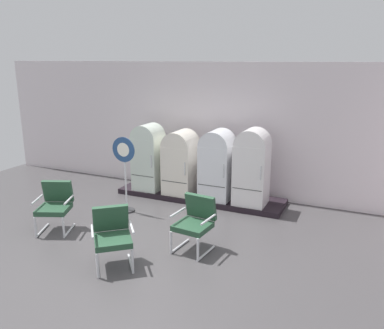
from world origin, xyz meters
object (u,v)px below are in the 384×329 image
Objects in this scene: refrigerator_1 at (181,160)px; sign_stand at (125,173)px; refrigerator_2 at (217,163)px; armchair_left at (55,204)px; armchair_right at (195,220)px; armchair_center at (112,234)px; refrigerator_0 at (148,155)px; refrigerator_3 at (252,165)px.

sign_stand is at bearing -117.97° from refrigerator_1.
refrigerator_2 reaches higher than armchair_left.
refrigerator_1 reaches higher than armchair_left.
armchair_right and armchair_center have the same top height.
refrigerator_3 reaches higher than refrigerator_0.
refrigerator_3 is 3.40m from armchair_center.
refrigerator_3 is 3.90m from armchair_left.
refrigerator_0 reaches higher than refrigerator_1.
armchair_right is (-0.33, -2.14, -0.45)m from refrigerator_3.
armchair_left is (-2.21, -2.51, -0.40)m from refrigerator_2.
sign_stand is at bearing -152.48° from refrigerator_3.
armchair_center is (1.16, -3.11, -0.42)m from refrigerator_0.
refrigerator_0 is 1.68× the size of armchair_right.
sign_stand is (-0.66, -1.24, -0.04)m from refrigerator_1.
armchair_center is (-1.28, -3.12, -0.45)m from refrigerator_3.
refrigerator_1 is at bearing 120.95° from armchair_right.
armchair_left is 1.00× the size of armchair_center.
armchair_left is (-1.33, -2.53, -0.36)m from refrigerator_1.
refrigerator_3 is 1.76× the size of armchair_center.
refrigerator_0 reaches higher than sign_stand.
refrigerator_0 is at bearing 134.67° from armchair_right.
refrigerator_2 is 2.25m from armchair_right.
armchair_right is at bearing -45.33° from refrigerator_0.
refrigerator_2 is 3.37m from armchair_left.
refrigerator_1 is 1.41m from sign_stand.
refrigerator_3 is at bearing -1.47° from refrigerator_1.
refrigerator_3 reaches higher than armchair_right.
refrigerator_0 is at bearing 77.83° from armchair_left.
armchair_right is 0.58× the size of sign_stand.
armchair_right is at bearing -59.05° from refrigerator_1.
refrigerator_3 reaches higher than refrigerator_1.
armchair_center is 2.20m from sign_stand.
armchair_center is (1.70, -0.64, 0.00)m from armchair_left.
armchair_right is (1.31, -2.19, -0.36)m from refrigerator_1.
refrigerator_1 is 1.57× the size of armchair_center.
refrigerator_2 is at bearing -1.14° from refrigerator_1.
refrigerator_2 reaches higher than armchair_right.
refrigerator_1 is 3.21m from armchair_center.
sign_stand is at bearing 62.44° from armchair_left.
refrigerator_0 is 1.67m from refrigerator_2.
armchair_center is at bearing -69.52° from refrigerator_0.
armchair_left is 1.49m from sign_stand.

